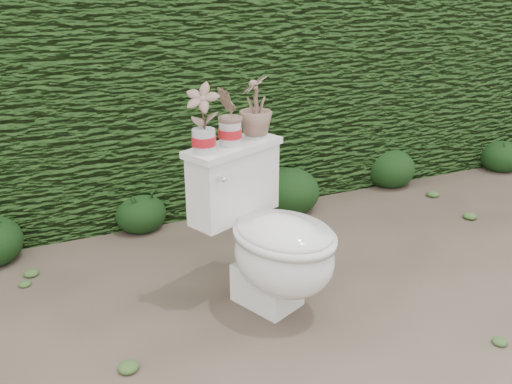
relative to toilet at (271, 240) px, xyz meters
name	(u,v)px	position (x,y,z in m)	size (l,w,h in m)	color
ground	(294,297)	(0.13, 0.00, -0.36)	(60.00, 60.00, 0.00)	#715F4E
hedge	(191,84)	(0.13, 1.60, 0.44)	(8.00, 1.00, 1.60)	#2E551C
toilet	(271,240)	(0.00, 0.00, 0.00)	(0.69, 0.80, 0.78)	silver
potted_plant_left	(203,121)	(-0.26, 0.15, 0.57)	(0.16, 0.11, 0.30)	#398228
potted_plant_center	(230,118)	(-0.11, 0.21, 0.55)	(0.14, 0.12, 0.26)	#398228
potted_plant_right	(256,108)	(0.05, 0.28, 0.57)	(0.16, 0.16, 0.29)	#398228
liriope_clump_2	(140,209)	(-0.39, 1.12, -0.23)	(0.33, 0.33, 0.26)	#1A3913
liriope_clump_3	(291,187)	(0.62, 0.99, -0.20)	(0.40, 0.40, 0.32)	#1A3913
liriope_clump_4	(390,165)	(1.54, 1.12, -0.20)	(0.38, 0.38, 0.31)	#1A3913
liriope_clump_5	(502,154)	(2.60, 1.02, -0.22)	(0.33, 0.33, 0.26)	#1A3913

